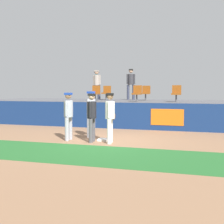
{
  "coord_description": "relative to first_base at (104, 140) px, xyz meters",
  "views": [
    {
      "loc": [
        3.86,
        -11.12,
        1.92
      ],
      "look_at": [
        -0.01,
        0.95,
        1.0
      ],
      "focal_mm": 51.3,
      "sensor_mm": 36.0,
      "label": 1
    }
  ],
  "objects": [
    {
      "name": "seat_back_left",
      "position": [
        -2.23,
        6.91,
        1.69
      ],
      "size": [
        0.47,
        0.44,
        0.84
      ],
      "color": "#4C4C51",
      "rests_on": "bleacher_platform"
    },
    {
      "name": "spectator_casual",
      "position": [
        -0.95,
        7.72,
        2.29
      ],
      "size": [
        0.51,
        0.42,
        1.85
      ],
      "rotation": [
        0.0,
        0.0,
        3.36
      ],
      "color": "#33384C",
      "rests_on": "bleacher_platform"
    },
    {
      "name": "seat_front_left",
      "position": [
        -2.25,
        5.11,
        1.69
      ],
      "size": [
        0.44,
        0.44,
        0.84
      ],
      "color": "#4C4C51",
      "rests_on": "bleacher_platform"
    },
    {
      "name": "bleacher_platform",
      "position": [
        0.01,
        6.24,
        0.59
      ],
      "size": [
        18.0,
        4.8,
        1.26
      ],
      "primitive_type": "cube",
      "color": "#59595E",
      "rests_on": "ground_plane"
    },
    {
      "name": "grass_foreground_strip",
      "position": [
        0.01,
        -2.43,
        -0.04
      ],
      "size": [
        18.0,
        2.8,
        0.01
      ],
      "primitive_type": "cube",
      "color": "#26662B",
      "rests_on": "ground_plane"
    },
    {
      "name": "player_coach_visitor",
      "position": [
        -1.29,
        -0.28,
        0.99
      ],
      "size": [
        0.35,
        0.5,
        1.78
      ],
      "rotation": [
        0.0,
        0.0,
        -1.54
      ],
      "color": "#9EA3AD",
      "rests_on": "ground_plane"
    },
    {
      "name": "ground_plane",
      "position": [
        0.01,
        0.05,
        -0.04
      ],
      "size": [
        60.0,
        60.0,
        0.0
      ],
      "primitive_type": "plane",
      "color": "#936B4C"
    },
    {
      "name": "seat_front_right",
      "position": [
        2.06,
        5.11,
        1.69
      ],
      "size": [
        0.45,
        0.44,
        0.84
      ],
      "color": "#4C4C51",
      "rests_on": "bleacher_platform"
    },
    {
      "name": "player_runner_visitor",
      "position": [
        -0.79,
        0.73,
        1.02
      ],
      "size": [
        0.41,
        0.5,
        1.82
      ],
      "rotation": [
        0.0,
        0.0,
        -1.77
      ],
      "color": "#9EA3AD",
      "rests_on": "ground_plane"
    },
    {
      "name": "seat_front_center",
      "position": [
        0.05,
        5.11,
        1.69
      ],
      "size": [
        0.45,
        0.44,
        0.84
      ],
      "color": "#4C4C51",
      "rests_on": "bleacher_platform"
    },
    {
      "name": "spectator_hooded",
      "position": [
        -3.31,
        8.13,
        2.25
      ],
      "size": [
        0.48,
        0.42,
        1.78
      ],
      "rotation": [
        0.0,
        0.0,
        2.86
      ],
      "color": "#33384C",
      "rests_on": "bleacher_platform"
    },
    {
      "name": "spectator_capped",
      "position": [
        -3.12,
        7.62,
        2.26
      ],
      "size": [
        0.5,
        0.35,
        1.8
      ],
      "rotation": [
        0.0,
        0.0,
        3.1
      ],
      "color": "#33384C",
      "rests_on": "bleacher_platform"
    },
    {
      "name": "player_fielder_home",
      "position": [
        0.38,
        -0.41,
        0.98
      ],
      "size": [
        0.38,
        0.57,
        1.77
      ],
      "rotation": [
        0.0,
        0.0,
        -1.42
      ],
      "color": "white",
      "rests_on": "ground_plane"
    },
    {
      "name": "field_wall",
      "position": [
        0.02,
        3.67,
        0.59
      ],
      "size": [
        18.0,
        0.26,
        1.25
      ],
      "color": "navy",
      "rests_on": "ground_plane"
    },
    {
      "name": "first_base",
      "position": [
        0.0,
        0.0,
        0.0
      ],
      "size": [
        0.4,
        0.4,
        0.08
      ],
      "primitive_type": "cube",
      "color": "white",
      "rests_on": "ground_plane"
    },
    {
      "name": "seat_back_center",
      "position": [
        0.14,
        6.91,
        1.69
      ],
      "size": [
        0.46,
        0.44,
        0.84
      ],
      "color": "#4C4C51",
      "rests_on": "bleacher_platform"
    },
    {
      "name": "player_umpire",
      "position": [
        -0.31,
        -0.41,
        0.97
      ],
      "size": [
        0.36,
        0.49,
        1.75
      ],
      "rotation": [
        0.0,
        0.0,
        -1.48
      ],
      "color": "#4C4C51",
      "rests_on": "ground_plane"
    }
  ]
}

